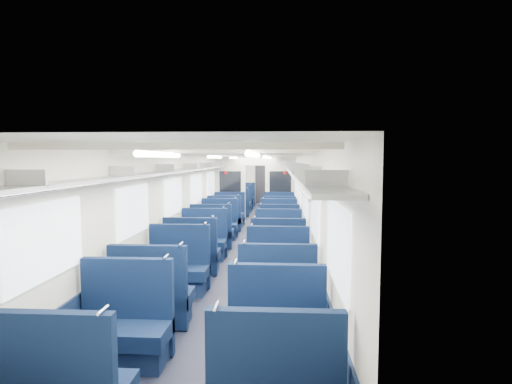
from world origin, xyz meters
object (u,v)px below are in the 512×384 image
(seat_18, at_px, (229,215))
(seat_19, at_px, (279,215))
(seat_12, at_px, (212,234))
(seat_26, at_px, (244,199))
(seat_24, at_px, (242,201))
(seat_11, at_px, (278,244))
(seat_25, at_px, (279,202))
(seat_7, at_px, (278,274))
(seat_20, at_px, (236,207))
(seat_22, at_px, (239,204))
(seat_27, at_px, (279,199))
(seat_10, at_px, (204,243))
(seat_23, at_px, (279,205))
(seat_8, at_px, (192,256))
(seat_2, at_px, (124,330))
(seat_6, at_px, (178,271))
(seat_15, at_px, (279,226))
(seat_16, at_px, (225,220))
(end_door, at_px, (263,183))
(seat_14, at_px, (219,226))
(seat_3, at_px, (277,341))
(seat_5, at_px, (277,298))
(seat_4, at_px, (152,300))
(seat_13, at_px, (278,234))
(seat_17, at_px, (279,221))
(seat_9, at_px, (278,257))
(bulkhead, at_px, (255,187))

(seat_18, relative_size, seat_19, 1.00)
(seat_12, bearing_deg, seat_26, 90.00)
(seat_24, relative_size, seat_26, 1.00)
(seat_11, relative_size, seat_25, 1.00)
(seat_7, height_order, seat_20, same)
(seat_22, bearing_deg, seat_27, 52.06)
(seat_10, distance_m, seat_12, 1.10)
(seat_12, distance_m, seat_23, 6.82)
(seat_11, relative_size, seat_27, 1.00)
(seat_8, distance_m, seat_22, 9.01)
(seat_2, distance_m, seat_6, 2.33)
(seat_10, height_order, seat_20, same)
(seat_11, distance_m, seat_15, 2.32)
(seat_16, relative_size, seat_26, 1.00)
(end_door, distance_m, seat_12, 10.39)
(seat_19, relative_size, seat_23, 1.00)
(seat_14, distance_m, seat_20, 4.41)
(seat_3, bearing_deg, end_door, 92.94)
(seat_5, height_order, seat_15, same)
(seat_4, distance_m, seat_18, 8.09)
(end_door, bearing_deg, seat_18, -96.81)
(seat_20, relative_size, seat_22, 1.00)
(seat_2, xyz_separation_m, seat_11, (1.66, 4.54, 0.00))
(seat_8, distance_m, seat_19, 6.01)
(seat_19, bearing_deg, seat_20, 128.64)
(seat_12, bearing_deg, seat_3, -74.05)
(seat_13, bearing_deg, seat_10, -144.57)
(seat_11, height_order, seat_17, same)
(seat_6, distance_m, seat_20, 8.92)
(seat_7, relative_size, seat_14, 1.00)
(seat_18, height_order, seat_26, same)
(seat_25, xyz_separation_m, seat_26, (-1.66, 1.09, 0.00))
(seat_11, relative_size, seat_14, 1.00)
(seat_25, distance_m, seat_27, 1.08)
(seat_11, xyz_separation_m, seat_13, (0.00, 1.20, 0.00))
(seat_5, distance_m, seat_20, 10.25)
(seat_9, bearing_deg, seat_26, 98.47)
(bulkhead, distance_m, seat_16, 2.17)
(seat_7, xyz_separation_m, seat_23, (0.00, 10.04, 0.00))
(seat_20, xyz_separation_m, seat_23, (1.66, 1.02, 0.00))
(seat_8, bearing_deg, bulkhead, 82.63)
(seat_14, height_order, seat_24, same)
(seat_2, bearing_deg, seat_23, 82.29)
(end_door, xyz_separation_m, seat_20, (-0.83, -4.74, -0.65))
(seat_14, bearing_deg, seat_4, -90.00)
(seat_11, relative_size, seat_13, 1.00)
(seat_20, bearing_deg, seat_3, -81.72)
(bulkhead, bearing_deg, seat_24, 102.92)
(seat_5, distance_m, seat_22, 11.38)
(seat_2, bearing_deg, seat_9, 63.94)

